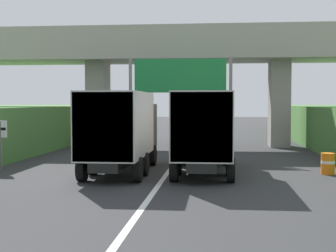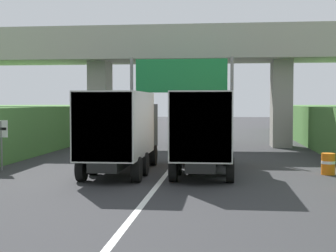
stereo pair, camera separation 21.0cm
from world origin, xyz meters
TOP-DOWN VIEW (x-y plane):
  - lane_centre_stripe at (0.00, 23.38)m, footprint 0.20×86.76m
  - overpass_bridge at (0.00, 29.23)m, footprint 40.00×4.80m
  - overhead_highway_sign at (0.00, 22.87)m, footprint 5.88×0.18m
  - speed_limit_sign at (-7.40, 15.79)m, footprint 0.60×0.08m
  - truck_black at (-1.94, 15.52)m, footprint 2.44×7.30m
  - truck_orange at (1.56, 15.79)m, footprint 2.44×7.30m
  - car_silver at (-4.79, 32.46)m, footprint 1.86×4.10m
  - construction_barrel_2 at (6.73, 16.05)m, footprint 0.57×0.57m

SIDE VIEW (x-z plane):
  - lane_centre_stripe at x=0.00m, z-range 0.00..0.01m
  - construction_barrel_2 at x=6.73m, z-range 0.01..0.91m
  - car_silver at x=-4.79m, z-range 0.00..1.72m
  - speed_limit_sign at x=-7.40m, z-range 0.36..2.59m
  - truck_black at x=-1.94m, z-range 0.21..3.65m
  - truck_orange at x=1.56m, z-range 0.21..3.65m
  - overhead_highway_sign at x=0.00m, z-range 1.36..6.94m
  - overpass_bridge at x=0.00m, z-range 2.09..10.18m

